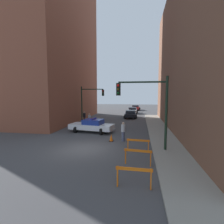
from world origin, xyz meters
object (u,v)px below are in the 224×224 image
barrier_mid (138,154)px  police_car (92,125)px  parked_car_mid (133,110)px  barrier_front (134,174)px  pedestrian_crossing (89,120)px  traffic_cone (111,138)px  parked_car_far (136,108)px  pedestrian_sidewalk (123,131)px  traffic_light_far (89,99)px  barrier_back (138,143)px  pedestrian_corner (84,117)px  parked_car_near (130,114)px  traffic_light_near (150,102)px

barrier_mid → police_car: bearing=121.7°
police_car → barrier_mid: police_car is taller
parked_car_mid → barrier_front: 30.48m
pedestrian_crossing → traffic_cone: (3.90, -6.58, -0.54)m
parked_car_mid → parked_car_far: 7.73m
parked_car_far → barrier_front: size_ratio=2.76×
parked_car_mid → pedestrian_sidewalk: pedestrian_sidewalk is taller
traffic_light_far → barrier_back: (7.28, -12.43, -2.78)m
police_car → pedestrian_sidewalk: size_ratio=2.97×
barrier_mid → parked_car_far: bearing=91.7°
parked_car_mid → pedestrian_corner: size_ratio=2.60×
pedestrian_sidewalk → pedestrian_crossing: bearing=135.2°
parked_car_far → barrier_mid: size_ratio=2.77×
pedestrian_crossing → barrier_back: size_ratio=1.04×
police_car → parked_car_far: 27.82m
parked_car_mid → parked_car_far: (0.47, 7.71, 0.00)m
parked_car_near → pedestrian_corner: size_ratio=2.63×
traffic_cone → pedestrian_crossing: bearing=120.7°
traffic_cone → traffic_light_near: bearing=-32.5°
parked_car_near → barrier_mid: parked_car_near is taller
barrier_front → traffic_cone: barrier_front is taller
parked_car_near → pedestrian_sidewalk: bearing=-91.4°
parked_car_far → traffic_cone: bearing=-88.3°
traffic_light_far → pedestrian_corner: 2.83m
traffic_light_far → pedestrian_crossing: traffic_light_far is taller
police_car → parked_car_mid: 20.13m
pedestrian_crossing → parked_car_far: bearing=27.3°
barrier_mid → traffic_light_near: bearing=75.2°
barrier_back → barrier_mid: bearing=-89.5°
traffic_light_far → parked_car_near: (5.75, 5.63, -2.72)m
traffic_light_far → barrier_front: size_ratio=3.25×
pedestrian_corner → barrier_mid: bearing=-100.8°
parked_car_mid → barrier_front: bearing=-87.0°
traffic_light_near → parked_car_near: bearing=97.4°
barrier_front → pedestrian_corner: bearing=115.0°
parked_car_near → parked_car_far: 15.26m
barrier_front → parked_car_near: bearing=93.5°
police_car → barrier_mid: 9.51m
parked_car_near → pedestrian_sidewalk: size_ratio=2.63×
traffic_light_far → pedestrian_crossing: size_ratio=3.13×
traffic_light_near → traffic_light_far: 14.40m
police_car → barrier_back: size_ratio=3.09×
barrier_front → traffic_cone: bearing=106.8°
parked_car_mid → pedestrian_sidewalk: (0.16, -22.84, 0.19)m
parked_car_near → traffic_cone: 15.65m
barrier_back → parked_car_mid: bearing=93.3°
parked_car_near → pedestrian_crossing: 10.19m
pedestrian_corner → pedestrian_crossing: bearing=-98.0°
barrier_mid → barrier_back: 2.31m
barrier_front → parked_car_mid: bearing=92.6°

